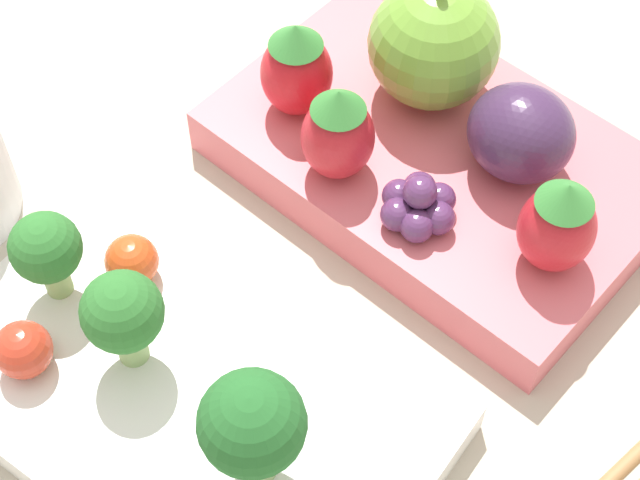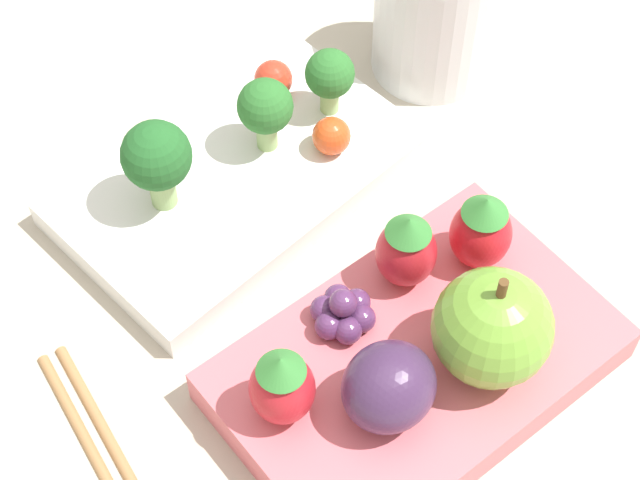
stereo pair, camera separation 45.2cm
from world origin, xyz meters
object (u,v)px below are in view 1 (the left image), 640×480
(cherry_tomato_0, at_px, (132,261))
(strawberry_2, at_px, (296,69))
(broccoli_floret_1, at_px, (252,426))
(strawberry_0, at_px, (338,133))
(plum, at_px, (521,133))
(bento_box_savoury, at_px, (186,398))
(broccoli_floret_2, at_px, (123,314))
(strawberry_1, at_px, (558,224))
(bento_box_fruit, at_px, (437,162))
(apple, at_px, (434,44))
(broccoli_floret_0, at_px, (46,250))
(grape_cluster, at_px, (418,205))
(cherry_tomato_1, at_px, (23,350))

(cherry_tomato_0, height_order, strawberry_2, strawberry_2)
(broccoli_floret_1, relative_size, strawberry_0, 1.21)
(strawberry_0, height_order, plum, strawberry_0)
(bento_box_savoury, relative_size, strawberry_0, 4.14)
(broccoli_floret_2, bearing_deg, strawberry_0, -95.97)
(broccoli_floret_1, height_order, cherry_tomato_0, broccoli_floret_1)
(strawberry_1, distance_m, plum, 0.05)
(cherry_tomato_0, relative_size, plum, 0.48)
(bento_box_fruit, xyz_separation_m, apple, (0.02, -0.03, 0.04))
(broccoli_floret_1, bearing_deg, broccoli_floret_2, -7.57)
(broccoli_floret_0, xyz_separation_m, grape_cluster, (-0.10, -0.11, -0.01))
(bento_box_savoury, distance_m, apple, 0.19)
(broccoli_floret_0, height_order, cherry_tomato_0, broccoli_floret_0)
(bento_box_savoury, xyz_separation_m, broccoli_floret_2, (0.03, 0.00, 0.04))
(apple, bearing_deg, broccoli_floret_0, 69.82)
(bento_box_fruit, bearing_deg, broccoli_floret_1, 99.31)
(bento_box_fruit, xyz_separation_m, strawberry_2, (0.07, 0.02, 0.04))
(broccoli_floret_1, bearing_deg, broccoli_floret_0, -7.09)
(broccoli_floret_2, distance_m, apple, 0.18)
(cherry_tomato_1, bearing_deg, broccoli_floret_0, -65.54)
(apple, xyz_separation_m, strawberry_2, (0.04, 0.04, -0.01))
(apple, distance_m, strawberry_1, 0.10)
(strawberry_0, bearing_deg, cherry_tomato_1, 73.75)
(broccoli_floret_1, relative_size, apple, 0.85)
(broccoli_floret_2, relative_size, strawberry_1, 1.00)
(bento_box_fruit, relative_size, broccoli_floret_2, 4.24)
(bento_box_savoury, distance_m, cherry_tomato_1, 0.07)
(broccoli_floret_1, distance_m, cherry_tomato_0, 0.10)
(broccoli_floret_1, xyz_separation_m, cherry_tomato_1, (0.10, 0.02, -0.03))
(bento_box_fruit, xyz_separation_m, strawberry_1, (-0.07, 0.02, 0.04))
(bento_box_fruit, bearing_deg, cherry_tomato_0, 62.84)
(strawberry_0, distance_m, strawberry_1, 0.10)
(strawberry_0, height_order, strawberry_2, strawberry_2)
(strawberry_2, bearing_deg, grape_cluster, 165.34)
(broccoli_floret_2, height_order, cherry_tomato_0, broccoli_floret_2)
(strawberry_1, bearing_deg, strawberry_2, -2.49)
(broccoli_floret_1, height_order, cherry_tomato_1, broccoli_floret_1)
(strawberry_1, bearing_deg, grape_cluster, 15.14)
(broccoli_floret_0, height_order, cherry_tomato_1, broccoli_floret_0)
(cherry_tomato_0, relative_size, apple, 0.32)
(bento_box_fruit, bearing_deg, grape_cluster, 109.50)
(cherry_tomato_1, relative_size, plum, 0.49)
(broccoli_floret_2, height_order, grape_cluster, broccoli_floret_2)
(bento_box_savoury, distance_m, broccoli_floret_1, 0.06)
(grape_cluster, bearing_deg, cherry_tomato_0, 48.39)
(bento_box_fruit, distance_m, strawberry_0, 0.06)
(cherry_tomato_0, relative_size, strawberry_1, 0.46)
(cherry_tomato_0, bearing_deg, plum, -125.36)
(broccoli_floret_1, distance_m, cherry_tomato_1, 0.10)
(broccoli_floret_0, bearing_deg, grape_cluster, -131.76)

